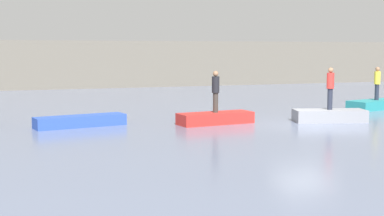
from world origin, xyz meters
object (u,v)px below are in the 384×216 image
Objects in this scene: rowboat_grey at (329,116)px; rowboat_teal at (376,105)px; rowboat_blue at (80,121)px; rowboat_red at (215,118)px; person_red_shirt at (330,86)px; person_dark_shirt at (216,89)px; person_yellow_shirt at (377,82)px.

rowboat_grey reaches higher than rowboat_teal.
rowboat_grey is 0.92× the size of rowboat_teal.
rowboat_blue is 1.14× the size of rowboat_red.
person_red_shirt is 5.09m from person_dark_shirt.
person_red_shirt reaches higher than person_yellow_shirt.
rowboat_blue is 5.77m from person_dark_shirt.
rowboat_red reaches higher than rowboat_teal.
person_dark_shirt reaches higher than rowboat_grey.
person_red_shirt is 6.34m from person_yellow_shirt.
rowboat_teal is 1.22m from person_yellow_shirt.
person_dark_shirt is at bearing 179.94° from rowboat_teal.
person_yellow_shirt reaches higher than rowboat_blue.
rowboat_teal is at bearing 0.00° from person_yellow_shirt.
rowboat_blue is at bearing -175.51° from rowboat_grey.
person_dark_shirt reaches higher than rowboat_teal.
rowboat_red is 1.23m from person_dark_shirt.
rowboat_blue is 15.87m from rowboat_teal.
person_yellow_shirt reaches higher than rowboat_teal.
rowboat_teal is 10.64m from person_dark_shirt.
person_red_shirt reaches higher than rowboat_blue.
rowboat_blue is 1.20× the size of rowboat_grey.
person_yellow_shirt is (10.28, 2.46, 1.22)m from rowboat_red.
person_red_shirt is (-5.29, -3.49, 1.32)m from rowboat_teal.
person_red_shirt is (10.52, -2.13, 1.33)m from rowboat_blue.
person_dark_shirt is (5.53, -1.09, 1.24)m from rowboat_blue.
rowboat_red is 10.57m from rowboat_teal.
person_dark_shirt reaches higher than person_yellow_shirt.
rowboat_blue is at bearing 168.58° from person_red_shirt.
rowboat_blue is 2.11× the size of person_dark_shirt.
rowboat_red is 1.06× the size of rowboat_grey.
rowboat_teal is (5.29, 3.49, -0.02)m from rowboat_grey.
rowboat_grey is (4.99, -1.03, 0.02)m from rowboat_red.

